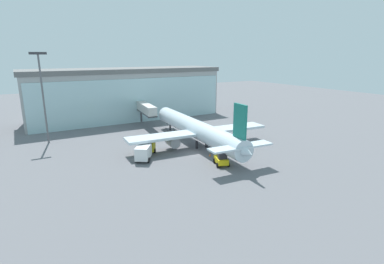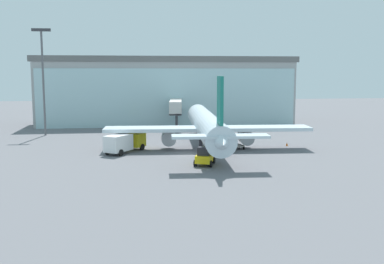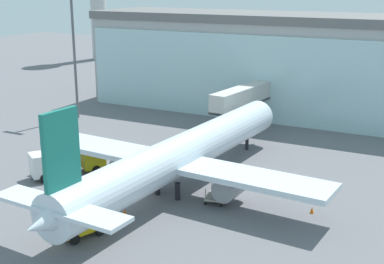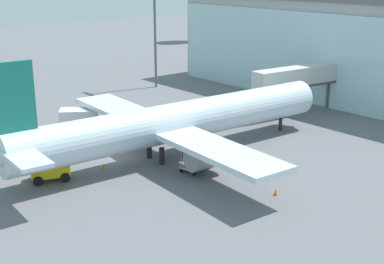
# 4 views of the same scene
# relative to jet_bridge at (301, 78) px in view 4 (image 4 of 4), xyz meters

# --- Properties ---
(ground) EXTENTS (240.00, 240.00, 0.00)m
(ground) POSITION_rel_jet_bridge_xyz_m (-0.92, -26.10, -4.48)
(ground) COLOR slate
(terminal_building) EXTENTS (54.99, 14.58, 14.39)m
(terminal_building) POSITION_rel_jet_bridge_xyz_m (-0.92, 12.05, 2.72)
(terminal_building) COLOR #A1A1A1
(terminal_building) RESTS_ON ground
(jet_bridge) EXTENTS (3.87, 14.11, 5.85)m
(jet_bridge) POSITION_rel_jet_bridge_xyz_m (0.00, 0.00, 0.00)
(jet_bridge) COLOR beige
(jet_bridge) RESTS_ON ground
(apron_light_mast) EXTENTS (3.20, 0.40, 18.61)m
(apron_light_mast) POSITION_rel_jet_bridge_xyz_m (-23.76, -4.58, 6.57)
(apron_light_mast) COLOR #59595E
(apron_light_mast) RESTS_ON ground
(airplane) EXTENTS (29.82, 37.30, 10.71)m
(airplane) POSITION_rel_jet_bridge_xyz_m (2.39, -22.02, -1.12)
(airplane) COLOR silver
(airplane) RESTS_ON ground
(catering_truck) EXTENTS (5.96, 7.26, 2.65)m
(catering_truck) POSITION_rel_jet_bridge_xyz_m (-9.63, -23.92, -3.01)
(catering_truck) COLOR yellow
(catering_truck) RESTS_ON ground
(baggage_cart) EXTENTS (2.12, 3.06, 1.50)m
(baggage_cart) POSITION_rel_jet_bridge_xyz_m (6.56, -22.79, -3.98)
(baggage_cart) COLOR #9E998C
(baggage_cart) RESTS_ON ground
(pushback_tug) EXTENTS (3.07, 3.62, 2.30)m
(pushback_tug) POSITION_rel_jet_bridge_xyz_m (0.09, -33.79, -3.51)
(pushback_tug) COLOR yellow
(pushback_tug) RESTS_ON ground
(safety_cone_nose) EXTENTS (0.36, 0.36, 0.55)m
(safety_cone_nose) POSITION_rel_jet_bridge_xyz_m (0.98, -29.00, -4.20)
(safety_cone_nose) COLOR orange
(safety_cone_nose) RESTS_ON ground
(safety_cone_wingtip) EXTENTS (0.36, 0.36, 0.55)m
(safety_cone_wingtip) POSITION_rel_jet_bridge_xyz_m (14.82, -21.46, -4.20)
(safety_cone_wingtip) COLOR orange
(safety_cone_wingtip) RESTS_ON ground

